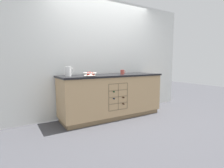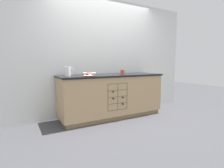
# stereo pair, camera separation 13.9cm
# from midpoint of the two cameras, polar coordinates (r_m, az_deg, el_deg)

# --- Properties ---
(ground_plane) EXTENTS (14.00, 14.00, 0.00)m
(ground_plane) POSITION_cam_midpoint_polar(r_m,az_deg,el_deg) (3.81, -1.06, -10.56)
(ground_plane) COLOR #424247
(back_wall) EXTENTS (4.58, 0.06, 2.55)m
(back_wall) POSITION_cam_midpoint_polar(r_m,az_deg,el_deg) (3.97, -3.96, 8.78)
(back_wall) COLOR silver
(back_wall) RESTS_ON ground_plane
(kitchen_island) EXTENTS (2.22, 0.70, 0.90)m
(kitchen_island) POSITION_cam_midpoint_polar(r_m,az_deg,el_deg) (3.70, -1.07, -3.79)
(kitchen_island) COLOR olive
(kitchen_island) RESTS_ON ground_plane
(fruit_bowl) EXTENTS (0.25, 0.25, 0.08)m
(fruit_bowl) POSITION_cam_midpoint_polar(r_m,az_deg,el_deg) (3.25, -8.43, 3.30)
(fruit_bowl) COLOR silver
(fruit_bowl) RESTS_ON kitchen_island
(white_pitcher) EXTENTS (0.17, 0.11, 0.18)m
(white_pitcher) POSITION_cam_midpoint_polar(r_m,az_deg,el_deg) (3.24, -15.26, 4.08)
(white_pitcher) COLOR white
(white_pitcher) RESTS_ON kitchen_island
(ceramic_mug) EXTENTS (0.12, 0.08, 0.10)m
(ceramic_mug) POSITION_cam_midpoint_polar(r_m,az_deg,el_deg) (3.72, 2.34, 3.93)
(ceramic_mug) COLOR #B7473D
(ceramic_mug) RESTS_ON kitchen_island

